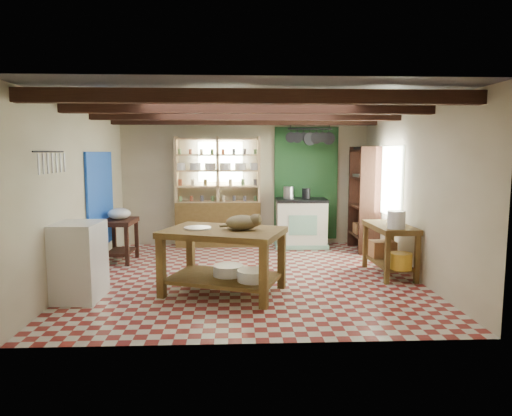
{
  "coord_description": "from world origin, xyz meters",
  "views": [
    {
      "loc": [
        -0.19,
        -6.84,
        1.89
      ],
      "look_at": [
        0.13,
        0.3,
        1.02
      ],
      "focal_mm": 32.0,
      "sensor_mm": 36.0,
      "label": 1
    }
  ],
  "objects_px": {
    "white_cabinet": "(79,261)",
    "stove": "(301,223)",
    "work_table": "(223,261)",
    "prep_table": "(120,241)",
    "right_counter": "(390,250)",
    "cat": "(242,222)"
  },
  "relations": [
    {
      "from": "right_counter",
      "to": "cat",
      "type": "height_order",
      "value": "cat"
    },
    {
      "from": "work_table",
      "to": "white_cabinet",
      "type": "xyz_separation_m",
      "value": [
        -1.86,
        -0.18,
        0.07
      ]
    },
    {
      "from": "right_counter",
      "to": "cat",
      "type": "distance_m",
      "value": 2.51
    },
    {
      "from": "right_counter",
      "to": "cat",
      "type": "relative_size",
      "value": 2.53
    },
    {
      "from": "work_table",
      "to": "stove",
      "type": "height_order",
      "value": "stove"
    },
    {
      "from": "stove",
      "to": "right_counter",
      "type": "xyz_separation_m",
      "value": [
        1.07,
        -2.17,
        -0.09
      ]
    },
    {
      "from": "white_cabinet",
      "to": "prep_table",
      "type": "bearing_deg",
      "value": 92.59
    },
    {
      "from": "work_table",
      "to": "prep_table",
      "type": "xyz_separation_m",
      "value": [
        -1.84,
        1.85,
        -0.06
      ]
    },
    {
      "from": "prep_table",
      "to": "cat",
      "type": "xyz_separation_m",
      "value": [
        2.09,
        -1.89,
        0.6
      ]
    },
    {
      "from": "prep_table",
      "to": "white_cabinet",
      "type": "xyz_separation_m",
      "value": [
        -0.02,
        -2.03,
        0.13
      ]
    },
    {
      "from": "cat",
      "to": "stove",
      "type": "bearing_deg",
      "value": 77.91
    },
    {
      "from": "stove",
      "to": "cat",
      "type": "xyz_separation_m",
      "value": [
        -1.22,
        -3.01,
        0.48
      ]
    },
    {
      "from": "stove",
      "to": "white_cabinet",
      "type": "relative_size",
      "value": 1.0
    },
    {
      "from": "stove",
      "to": "work_table",
      "type": "bearing_deg",
      "value": -115.03
    },
    {
      "from": "stove",
      "to": "white_cabinet",
      "type": "height_order",
      "value": "white_cabinet"
    },
    {
      "from": "white_cabinet",
      "to": "stove",
      "type": "bearing_deg",
      "value": 46.59
    },
    {
      "from": "white_cabinet",
      "to": "cat",
      "type": "height_order",
      "value": "cat"
    },
    {
      "from": "work_table",
      "to": "right_counter",
      "type": "xyz_separation_m",
      "value": [
        2.54,
        0.8,
        -0.04
      ]
    },
    {
      "from": "work_table",
      "to": "white_cabinet",
      "type": "relative_size",
      "value": 1.53
    },
    {
      "from": "stove",
      "to": "prep_table",
      "type": "relative_size",
      "value": 1.34
    },
    {
      "from": "work_table",
      "to": "cat",
      "type": "height_order",
      "value": "cat"
    },
    {
      "from": "prep_table",
      "to": "right_counter",
      "type": "height_order",
      "value": "right_counter"
    }
  ]
}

